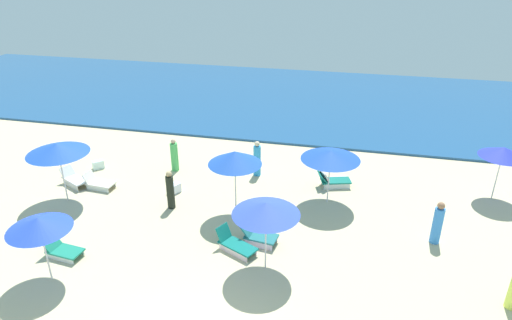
# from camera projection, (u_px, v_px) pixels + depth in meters

# --- Properties ---
(ocean) EXTENTS (60.00, 15.76, 0.12)m
(ocean) POSITION_uv_depth(u_px,v_px,m) (302.00, 99.00, 30.54)
(ocean) COLOR #214F80
(ocean) RESTS_ON ground_plane
(umbrella_0) EXTENTS (1.81, 1.81, 2.29)m
(umbrella_0) POSITION_uv_depth(u_px,v_px,m) (503.00, 152.00, 17.68)
(umbrella_0) COLOR silver
(umbrella_0) RESTS_ON ground_plane
(umbrella_1) EXTENTS (2.39, 2.39, 2.55)m
(umbrella_1) POSITION_uv_depth(u_px,v_px,m) (57.00, 148.00, 17.36)
(umbrella_1) COLOR silver
(umbrella_1) RESTS_ON ground_plane
(lounge_chair_1_0) EXTENTS (1.31, 0.73, 0.68)m
(lounge_chair_1_0) POSITION_uv_depth(u_px,v_px,m) (99.00, 183.00, 19.24)
(lounge_chair_1_0) COLOR silver
(lounge_chair_1_0) RESTS_ON ground_plane
(lounge_chair_1_1) EXTENTS (1.51, 1.15, 0.70)m
(lounge_chair_1_1) POSITION_uv_depth(u_px,v_px,m) (74.00, 179.00, 19.49)
(lounge_chair_1_1) COLOR silver
(lounge_chair_1_1) RESTS_ON ground_plane
(umbrella_2) EXTENTS (2.33, 2.33, 2.30)m
(umbrella_2) POSITION_uv_depth(u_px,v_px,m) (331.00, 155.00, 17.37)
(umbrella_2) COLOR silver
(umbrella_2) RESTS_ON ground_plane
(lounge_chair_2_0) EXTENTS (1.52, 0.96, 0.68)m
(lounge_chair_2_0) POSITION_uv_depth(u_px,v_px,m) (333.00, 181.00, 19.34)
(lounge_chair_2_0) COLOR silver
(lounge_chair_2_0) RESTS_ON ground_plane
(lounge_chair_2_1) EXTENTS (1.42, 1.21, 0.77)m
(lounge_chair_2_1) POSITION_uv_depth(u_px,v_px,m) (333.00, 180.00, 19.45)
(lounge_chair_2_1) COLOR silver
(lounge_chair_2_1) RESTS_ON ground_plane
(umbrella_3) EXTENTS (1.90, 1.90, 2.24)m
(umbrella_3) POSITION_uv_depth(u_px,v_px,m) (39.00, 224.00, 13.14)
(umbrella_3) COLOR silver
(umbrella_3) RESTS_ON ground_plane
(lounge_chair_3_0) EXTENTS (1.38, 0.76, 0.70)m
(lounge_chair_3_0) POSITION_uv_depth(u_px,v_px,m) (62.00, 249.00, 14.96)
(lounge_chair_3_0) COLOR silver
(lounge_chair_3_0) RESTS_ON ground_plane
(umbrella_4) EXTENTS (2.01, 2.01, 2.68)m
(umbrella_4) POSITION_uv_depth(u_px,v_px,m) (235.00, 158.00, 16.40)
(umbrella_4) COLOR silver
(umbrella_4) RESTS_ON ground_plane
(umbrella_5) EXTENTS (2.11, 2.11, 2.45)m
(umbrella_5) POSITION_uv_depth(u_px,v_px,m) (266.00, 209.00, 13.53)
(umbrella_5) COLOR silver
(umbrella_5) RESTS_ON ground_plane
(lounge_chair_5_0) EXTENTS (1.56, 1.15, 0.76)m
(lounge_chair_5_0) POSITION_uv_depth(u_px,v_px,m) (235.00, 244.00, 15.21)
(lounge_chair_5_0) COLOR silver
(lounge_chair_5_0) RESTS_ON ground_plane
(lounge_chair_5_1) EXTENTS (1.32, 0.81, 0.72)m
(lounge_chair_5_1) POSITION_uv_depth(u_px,v_px,m) (258.00, 236.00, 15.61)
(lounge_chair_5_1) COLOR silver
(lounge_chair_5_1) RESTS_ON ground_plane
(beachgoer_0) EXTENTS (0.47, 0.47, 1.66)m
(beachgoer_0) POSITION_uv_depth(u_px,v_px,m) (257.00, 159.00, 20.13)
(beachgoer_0) COLOR #2D95D8
(beachgoer_0) RESTS_ON ground_plane
(beachgoer_1) EXTENTS (0.44, 0.44, 1.61)m
(beachgoer_1) POSITION_uv_depth(u_px,v_px,m) (438.00, 224.00, 15.45)
(beachgoer_1) COLOR #3783DF
(beachgoer_1) RESTS_ON ground_plane
(beachgoer_2) EXTENTS (0.37, 0.37, 1.61)m
(beachgoer_2) POSITION_uv_depth(u_px,v_px,m) (170.00, 191.00, 17.55)
(beachgoer_2) COLOR black
(beachgoer_2) RESTS_ON ground_plane
(beachgoer_4) EXTENTS (0.45, 0.45, 1.56)m
(beachgoer_4) POSITION_uv_depth(u_px,v_px,m) (174.00, 156.00, 20.59)
(beachgoer_4) COLOR #4AB85A
(beachgoer_4) RESTS_ON ground_plane
(cooler_box_0) EXTENTS (0.54, 0.59, 0.41)m
(cooler_box_0) POSITION_uv_depth(u_px,v_px,m) (174.00, 188.00, 18.89)
(cooler_box_0) COLOR white
(cooler_box_0) RESTS_ON ground_plane
(cooler_box_1) EXTENTS (0.57, 0.57, 0.40)m
(cooler_box_1) POSITION_uv_depth(u_px,v_px,m) (98.00, 165.00, 20.97)
(cooler_box_1) COLOR white
(cooler_box_1) RESTS_ON ground_plane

